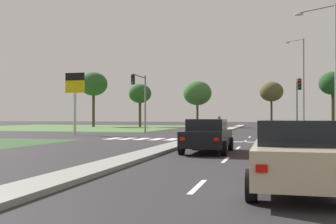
{
  "coord_description": "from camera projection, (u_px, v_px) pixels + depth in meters",
  "views": [
    {
      "loc": [
        5.16,
        -3.57,
        1.64
      ],
      "look_at": [
        -5.2,
        36.86,
        2.15
      ],
      "focal_mm": 42.9,
      "sensor_mm": 36.0,
      "label": 1
    }
  ],
  "objects": [
    {
      "name": "ground_plane",
      "position": [
        207.0,
        136.0,
        33.78
      ],
      "size": [
        200.0,
        200.0,
        0.0
      ],
      "primitive_type": "plane",
      "color": "#282628"
    },
    {
      "name": "grass_verge_far_left",
      "position": [
        72.0,
        127.0,
        63.84
      ],
      "size": [
        35.0,
        35.0,
        0.01
      ],
      "primitive_type": "cube",
      "color": "#476B38",
      "rests_on": "ground"
    },
    {
      "name": "median_island_near",
      "position": [
        132.0,
        158.0,
        15.37
      ],
      "size": [
        1.2,
        22.0,
        0.14
      ],
      "primitive_type": "cube",
      "color": "gray",
      "rests_on": "ground"
    },
    {
      "name": "median_island_far",
      "position": [
        234.0,
        128.0,
        58.0
      ],
      "size": [
        1.2,
        36.0,
        0.14
      ],
      "primitive_type": "cube",
      "color": "#ADA89E",
      "rests_on": "ground"
    },
    {
      "name": "lane_dash_near",
      "position": [
        198.0,
        187.0,
        9.42
      ],
      "size": [
        0.14,
        2.0,
        0.01
      ],
      "primitive_type": "cube",
      "color": "silver",
      "rests_on": "ground"
    },
    {
      "name": "lane_dash_second",
      "position": [
        226.0,
        160.0,
        15.23
      ],
      "size": [
        0.14,
        2.0,
        0.01
      ],
      "primitive_type": "cube",
      "color": "silver",
      "rests_on": "ground"
    },
    {
      "name": "lane_dash_third",
      "position": [
        238.0,
        148.0,
        21.04
      ],
      "size": [
        0.14,
        2.0,
        0.01
      ],
      "primitive_type": "cube",
      "color": "silver",
      "rests_on": "ground"
    },
    {
      "name": "lane_dash_fourth",
      "position": [
        245.0,
        141.0,
        26.85
      ],
      "size": [
        0.14,
        2.0,
        0.01
      ],
      "primitive_type": "cube",
      "color": "silver",
      "rests_on": "ground"
    },
    {
      "name": "lane_dash_fifth",
      "position": [
        250.0,
        137.0,
        32.67
      ],
      "size": [
        0.14,
        2.0,
        0.01
      ],
      "primitive_type": "cube",
      "color": "silver",
      "rests_on": "ground"
    },
    {
      "name": "edge_line_right",
      "position": [
        318.0,
        162.0,
        14.64
      ],
      "size": [
        0.14,
        24.0,
        0.01
      ],
      "primitive_type": "cube",
      "color": "silver",
      "rests_on": "ground"
    },
    {
      "name": "stop_bar_near",
      "position": [
        249.0,
        142.0,
        26.05
      ],
      "size": [
        6.4,
        0.5,
        0.01
      ],
      "primitive_type": "cube",
      "color": "silver",
      "rests_on": "ground"
    },
    {
      "name": "crosswalk_bar_near",
      "position": [
        113.0,
        139.0,
        30.33
      ],
      "size": [
        0.7,
        2.8,
        0.01
      ],
      "primitive_type": "cube",
      "color": "silver",
      "rests_on": "ground"
    },
    {
      "name": "crosswalk_bar_second",
      "position": [
        127.0,
        139.0,
        30.04
      ],
      "size": [
        0.7,
        2.8,
        0.01
      ],
      "primitive_type": "cube",
      "color": "silver",
      "rests_on": "ground"
    },
    {
      "name": "crosswalk_bar_third",
      "position": [
        142.0,
        139.0,
        29.76
      ],
      "size": [
        0.7,
        2.8,
        0.01
      ],
      "primitive_type": "cube",
      "color": "silver",
      "rests_on": "ground"
    },
    {
      "name": "crosswalk_bar_fourth",
      "position": [
        157.0,
        139.0,
        29.47
      ],
      "size": [
        0.7,
        2.8,
        0.01
      ],
      "primitive_type": "cube",
      "color": "silver",
      "rests_on": "ground"
    },
    {
      "name": "crosswalk_bar_fifth",
      "position": [
        172.0,
        139.0,
        29.19
      ],
      "size": [
        0.7,
        2.8,
        0.01
      ],
      "primitive_type": "cube",
      "color": "silver",
      "rests_on": "ground"
    },
    {
      "name": "crosswalk_bar_sixth",
      "position": [
        188.0,
        140.0,
        28.9
      ],
      "size": [
        0.7,
        2.8,
        0.01
      ],
      "primitive_type": "cube",
      "color": "silver",
      "rests_on": "ground"
    },
    {
      "name": "car_red_near",
      "position": [
        280.0,
        138.0,
        16.99
      ],
      "size": [
        1.96,
        4.27,
        1.47
      ],
      "color": "#A31919",
      "rests_on": "ground"
    },
    {
      "name": "car_black_third",
      "position": [
        207.0,
        135.0,
        18.48
      ],
      "size": [
        2.06,
        4.51,
        1.54
      ],
      "color": "black",
      "rests_on": "ground"
    },
    {
      "name": "car_beige_fourth",
      "position": [
        294.0,
        155.0,
        8.91
      ],
      "size": [
        1.96,
        4.61,
        1.57
      ],
      "color": "#BCAD8E",
      "rests_on": "ground"
    },
    {
      "name": "traffic_signal_far_left",
      "position": [
        141.0,
        93.0,
        40.71
      ],
      "size": [
        0.32,
        4.22,
        5.99
      ],
      "color": "gray",
      "rests_on": "ground"
    },
    {
      "name": "traffic_signal_far_right",
      "position": [
        298.0,
        96.0,
        36.86
      ],
      "size": [
        0.32,
        4.14,
        5.24
      ],
      "color": "gray",
      "rests_on": "ground"
    },
    {
      "name": "street_lamp_second",
      "position": [
        332.0,
        65.0,
        23.9
      ],
      "size": [
        2.38,
        1.56,
        8.39
      ],
      "color": "gray",
      "rests_on": "ground"
    },
    {
      "name": "street_lamp_third",
      "position": [
        302.0,
        80.0,
        47.38
      ],
      "size": [
        2.17,
        1.41,
        10.91
      ],
      "color": "gray",
      "rests_on": "ground"
    },
    {
      "name": "pedestrian_at_median",
      "position": [
        219.0,
        122.0,
        41.82
      ],
      "size": [
        0.34,
        0.34,
        1.68
      ],
      "rotation": [
        0.0,
        0.0,
        5.42
      ],
      "color": "maroon",
      "rests_on": "median_island_far"
    },
    {
      "name": "fuel_price_totem",
      "position": [
        75.0,
        90.0,
        36.33
      ],
      "size": [
        1.8,
        0.24,
        5.64
      ],
      "color": "silver",
      "rests_on": "ground"
    },
    {
      "name": "treeline_near",
      "position": [
        94.0,
        84.0,
        66.86
      ],
      "size": [
        4.63,
        4.63,
        9.1
      ],
      "color": "#423323",
      "rests_on": "ground"
    },
    {
      "name": "treeline_second",
      "position": [
        140.0,
        94.0,
        65.99
      ],
      "size": [
        3.72,
        3.72,
        7.07
      ],
      "color": "#423323",
      "rests_on": "ground"
    },
    {
      "name": "treeline_third",
      "position": [
        197.0,
        93.0,
        64.77
      ],
      "size": [
        4.6,
        4.6,
        7.45
      ],
      "color": "#423323",
      "rests_on": "ground"
    },
    {
      "name": "treeline_fourth",
      "position": [
        271.0,
        92.0,
        60.51
      ],
      "size": [
        3.52,
        3.52,
        6.97
      ],
      "color": "#423323",
      "rests_on": "ground"
    },
    {
      "name": "treeline_fifth",
      "position": [
        333.0,
        84.0,
        56.6
      ],
      "size": [
        3.85,
        3.85,
        8.04
      ],
      "color": "#423323",
      "rests_on": "ground"
    }
  ]
}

